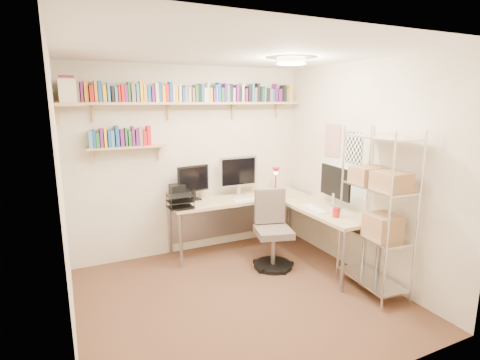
# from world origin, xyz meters

# --- Properties ---
(ground) EXTENTS (3.20, 3.20, 0.00)m
(ground) POSITION_xyz_m (0.00, 0.00, 0.00)
(ground) COLOR #492B1F
(ground) RESTS_ON ground
(room_shell) EXTENTS (3.24, 3.04, 2.52)m
(room_shell) POSITION_xyz_m (0.00, 0.00, 1.55)
(room_shell) COLOR beige
(room_shell) RESTS_ON ground
(wall_shelves) EXTENTS (3.12, 1.09, 0.80)m
(wall_shelves) POSITION_xyz_m (-0.43, 1.29, 2.03)
(wall_shelves) COLOR tan
(wall_shelves) RESTS_ON ground
(corner_desk) EXTENTS (2.08, 1.95, 1.30)m
(corner_desk) POSITION_xyz_m (0.64, 0.96, 0.74)
(corner_desk) COLOR #D8B38D
(corner_desk) RESTS_ON ground
(office_chair) EXTENTS (0.52, 0.54, 0.97)m
(office_chair) POSITION_xyz_m (0.71, 0.54, 0.41)
(office_chair) COLOR black
(office_chair) RESTS_ON ground
(wire_rack) EXTENTS (0.44, 0.80, 1.78)m
(wire_rack) POSITION_xyz_m (1.36, -0.53, 1.03)
(wire_rack) COLOR silver
(wire_rack) RESTS_ON ground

